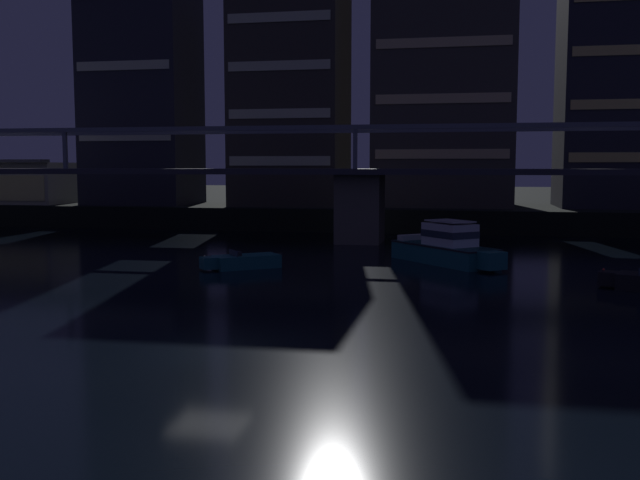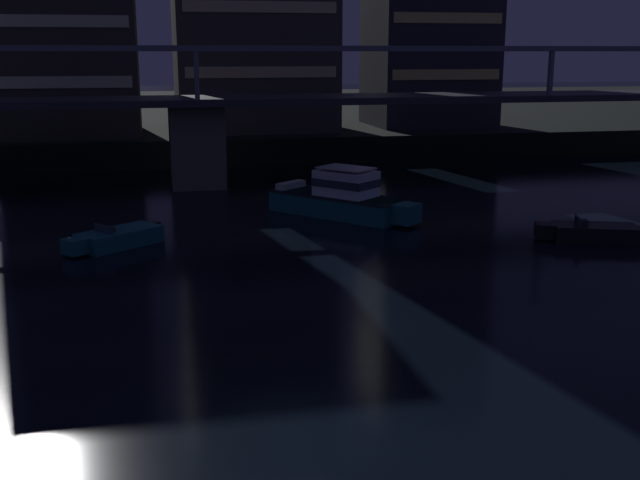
# 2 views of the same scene
# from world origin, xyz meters

# --- Properties ---
(ground_plane) EXTENTS (400.00, 400.00, 0.00)m
(ground_plane) POSITION_xyz_m (0.00, 0.00, 0.00)
(ground_plane) COLOR black
(far_riverbank) EXTENTS (240.00, 80.00, 2.20)m
(far_riverbank) POSITION_xyz_m (0.00, 84.16, 1.10)
(far_riverbank) COLOR black
(far_riverbank) RESTS_ON ground
(river_bridge) EXTENTS (103.95, 6.40, 9.38)m
(river_bridge) POSITION_xyz_m (0.00, 36.15, 4.60)
(river_bridge) COLOR #605B51
(river_bridge) RESTS_ON ground
(tower_west_low) EXTENTS (10.73, 8.82, 35.56)m
(tower_west_low) POSITION_xyz_m (-25.28, 50.19, 19.83)
(tower_west_low) COLOR #282833
(tower_west_low) RESTS_ON far_riverbank
(tower_west_tall) EXTENTS (10.90, 10.23, 23.21)m
(tower_west_tall) POSITION_xyz_m (-9.27, 50.95, 13.65)
(tower_west_tall) COLOR #38332D
(tower_west_tall) RESTS_ON far_riverbank
(tower_central) EXTENTS (13.61, 12.39, 26.39)m
(tower_central) POSITION_xyz_m (6.14, 53.38, 15.24)
(tower_central) COLOR #423D38
(tower_central) RESTS_ON far_riverbank
(tower_east_tall) EXTENTS (10.86, 9.53, 24.73)m
(tower_east_tall) POSITION_xyz_m (22.79, 53.34, 14.42)
(tower_east_tall) COLOR #282833
(tower_east_tall) RESTS_ON far_riverbank
(waterfront_pavilion) EXTENTS (12.40, 7.40, 4.70)m
(waterfront_pavilion) POSITION_xyz_m (-39.54, 48.07, 4.44)
(waterfront_pavilion) COLOR #B2AD9E
(waterfront_pavilion) RESTS_ON far_riverbank
(cabin_cruiser_near_left) EXTENTS (7.44, 8.33, 2.79)m
(cabin_cruiser_near_left) POSITION_xyz_m (7.28, 24.20, 1.05)
(cabin_cruiser_near_left) COLOR #196066
(cabin_cruiser_near_left) RESTS_ON ground
(speedboat_near_right) EXTENTS (4.67, 4.03, 1.16)m
(speedboat_near_right) POSITION_xyz_m (-4.86, 19.64, 0.41)
(speedboat_near_right) COLOR #196066
(speedboat_near_right) RESTS_ON ground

